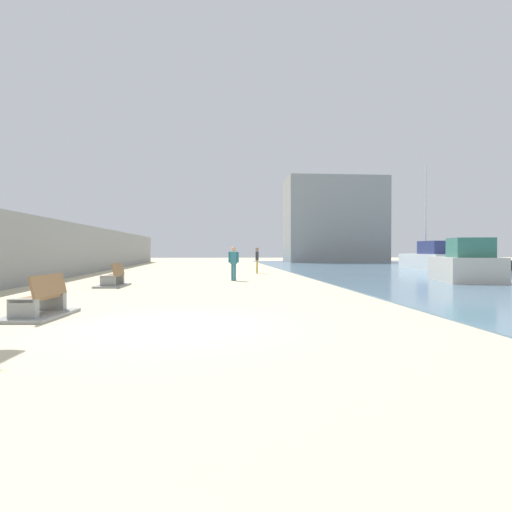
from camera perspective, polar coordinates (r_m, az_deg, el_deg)
name	(u,v)px	position (r m, az deg, el deg)	size (l,w,h in m)	color
ground_plane	(199,276)	(27.40, -7.09, -2.44)	(120.00, 120.00, 0.00)	beige
seawall	(68,250)	(28.59, -22.30, 0.73)	(0.80, 64.00, 3.09)	gray
bench_near	(40,307)	(11.63, -25.23, -5.76)	(1.30, 2.20, 0.98)	gray
bench_far	(113,281)	(20.14, -17.31, -2.97)	(1.19, 2.15, 0.98)	gray
person_walking	(257,258)	(29.68, 0.12, -0.28)	(0.23, 0.53, 1.69)	gold
person_standing	(234,261)	(22.81, -2.80, -0.60)	(0.52, 0.24, 1.70)	teal
boat_far_left	(429,258)	(37.68, 20.65, -0.28)	(2.41, 5.67, 8.07)	white
boat_distant	(466,265)	(23.89, 24.66, -1.03)	(3.23, 4.64, 2.05)	beige
harbor_building	(335,220)	(57.42, 9.76, 4.41)	(12.00, 6.00, 10.34)	gray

